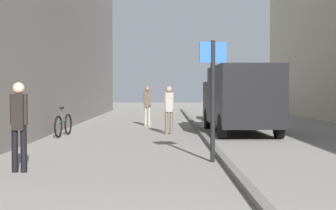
{
  "coord_description": "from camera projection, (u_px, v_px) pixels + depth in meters",
  "views": [
    {
      "loc": [
        0.32,
        -2.77,
        1.56
      ],
      "look_at": [
        0.43,
        13.6,
        1.0
      ],
      "focal_mm": 49.48,
      "sensor_mm": 36.0,
      "label": 1
    }
  ],
  "objects": [
    {
      "name": "ground_plane",
      "position": [
        155.0,
        138.0,
        14.81
      ],
      "size": [
        80.0,
        80.0,
        0.0
      ],
      "primitive_type": "plane",
      "color": "gray"
    },
    {
      "name": "kerb_strip",
      "position": [
        204.0,
        136.0,
        14.82
      ],
      "size": [
        0.16,
        40.0,
        0.12
      ],
      "primitive_type": "cube",
      "color": "#615F5B",
      "rests_on": "ground_plane"
    },
    {
      "name": "pedestrian_main_foreground",
      "position": [
        169.0,
        107.0,
        16.0
      ],
      "size": [
        0.33,
        0.22,
        1.67
      ],
      "rotation": [
        0.0,
        0.0,
        0.05
      ],
      "color": "brown",
      "rests_on": "ground_plane"
    },
    {
      "name": "pedestrian_mid_block",
      "position": [
        147.0,
        103.0,
        19.64
      ],
      "size": [
        0.32,
        0.25,
        1.68
      ],
      "rotation": [
        0.0,
        0.0,
        -0.39
      ],
      "color": "gray",
      "rests_on": "ground_plane"
    },
    {
      "name": "pedestrian_far_crossing",
      "position": [
        19.0,
        120.0,
        8.66
      ],
      "size": [
        0.34,
        0.22,
        1.69
      ],
      "rotation": [
        0.0,
        0.0,
        -0.06
      ],
      "color": "black",
      "rests_on": "ground_plane"
    },
    {
      "name": "delivery_van",
      "position": [
        240.0,
        98.0,
        16.39
      ],
      "size": [
        2.15,
        5.45,
        2.36
      ],
      "rotation": [
        0.0,
        0.0,
        0.03
      ],
      "color": "black",
      "rests_on": "ground_plane"
    },
    {
      "name": "parked_car",
      "position": [
        227.0,
        106.0,
        23.31
      ],
      "size": [
        1.98,
        4.27,
        1.45
      ],
      "rotation": [
        0.0,
        0.0,
        -0.04
      ],
      "color": "silver",
      "rests_on": "ground_plane"
    },
    {
      "name": "street_sign_post",
      "position": [
        213.0,
        90.0,
        9.87
      ],
      "size": [
        0.59,
        0.17,
        2.6
      ],
      "rotation": [
        0.0,
        0.0,
        3.37
      ],
      "color": "black",
      "rests_on": "ground_plane"
    },
    {
      "name": "bicycle_leaning",
      "position": [
        63.0,
        125.0,
        15.4
      ],
      "size": [
        0.23,
        1.77,
        0.98
      ],
      "rotation": [
        0.0,
        0.0,
        -0.09
      ],
      "color": "black",
      "rests_on": "ground_plane"
    }
  ]
}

